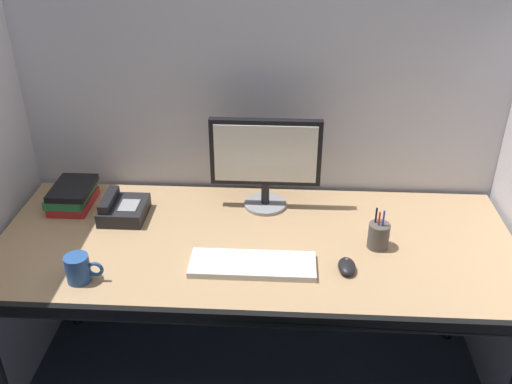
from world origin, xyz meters
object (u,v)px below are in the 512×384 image
object	(u,v)px
monitor_center	(266,158)
pen_cup	(379,235)
keyboard_main	(251,265)
desk_phone	(123,209)
desk	(255,255)
book_stack	(72,195)
computer_mouse	(347,266)
coffee_mug	(79,269)

from	to	relation	value
monitor_center	pen_cup	size ratio (longest dim) A/B	2.74
keyboard_main	desk_phone	xyz separation A→B (m)	(-0.52, 0.30, 0.02)
monitor_center	pen_cup	world-z (taller)	monitor_center
desk	book_stack	bearing A→B (deg)	162.86
desk	computer_mouse	bearing A→B (deg)	-24.03
keyboard_main	book_stack	world-z (taller)	book_stack
desk	keyboard_main	xyz separation A→B (m)	(-0.00, -0.14, 0.06)
keyboard_main	book_stack	xyz separation A→B (m)	(-0.75, 0.37, 0.04)
computer_mouse	desk	bearing A→B (deg)	155.97
pen_cup	book_stack	distance (m)	1.21
desk_phone	book_stack	bearing A→B (deg)	161.66
book_stack	desk_phone	world-z (taller)	book_stack
coffee_mug	keyboard_main	bearing A→B (deg)	10.38
pen_cup	coffee_mug	world-z (taller)	pen_cup
book_stack	computer_mouse	bearing A→B (deg)	-19.26
keyboard_main	computer_mouse	size ratio (longest dim) A/B	4.48
keyboard_main	computer_mouse	xyz separation A→B (m)	(0.32, 0.00, 0.01)
monitor_center	pen_cup	xyz separation A→B (m)	(0.42, -0.26, -0.17)
keyboard_main	monitor_center	bearing A→B (deg)	85.91
monitor_center	desk	bearing A→B (deg)	-95.35
monitor_center	book_stack	xyz separation A→B (m)	(-0.78, -0.04, -0.17)
desk	coffee_mug	distance (m)	0.62
desk	computer_mouse	world-z (taller)	computer_mouse
coffee_mug	desk	bearing A→B (deg)	23.54
desk	desk_phone	bearing A→B (deg)	163.38
keyboard_main	desk_phone	world-z (taller)	desk_phone
desk	book_stack	world-z (taller)	book_stack
pen_cup	coffee_mug	distance (m)	1.03
desk_phone	coffee_mug	bearing A→B (deg)	-95.15
book_stack	desk_phone	size ratio (longest dim) A/B	1.11
book_stack	coffee_mug	distance (m)	0.51
monitor_center	keyboard_main	world-z (taller)	monitor_center
desk	book_stack	distance (m)	0.79
desk	book_stack	size ratio (longest dim) A/B	9.01
desk_phone	monitor_center	bearing A→B (deg)	11.46
desk	computer_mouse	size ratio (longest dim) A/B	19.79
computer_mouse	pen_cup	distance (m)	0.19
pen_cup	coffee_mug	bearing A→B (deg)	-166.03
desk	computer_mouse	xyz separation A→B (m)	(0.32, -0.14, 0.07)
monitor_center	coffee_mug	bearing A→B (deg)	-138.83
book_stack	coffee_mug	bearing A→B (deg)	-68.59
keyboard_main	coffee_mug	world-z (taller)	coffee_mug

